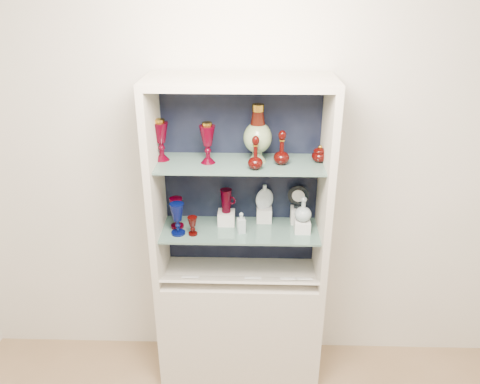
{
  "coord_description": "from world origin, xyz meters",
  "views": [
    {
      "loc": [
        0.07,
        -0.88,
        2.39
      ],
      "look_at": [
        0.0,
        1.53,
        1.3
      ],
      "focal_mm": 35.0,
      "sensor_mm": 36.0,
      "label": 1
    }
  ],
  "objects_px": {
    "clear_round_decanter": "(303,210)",
    "ruby_goblet_small": "(193,226)",
    "ruby_pitcher": "(226,201)",
    "cameo_medallion": "(298,196)",
    "lidded_bowl": "(320,153)",
    "pedestal_lamp_right": "(208,143)",
    "cobalt_goblet": "(177,219)",
    "clear_square_bottle": "(241,223)",
    "ruby_decanter_b": "(282,147)",
    "flat_flask": "(265,196)",
    "ruby_decanter_a": "(256,151)",
    "enamel_urn": "(258,133)",
    "ruby_goblet_tall": "(177,213)",
    "pedestal_lamp_left": "(161,140)"
  },
  "relations": [
    {
      "from": "cobalt_goblet",
      "to": "clear_square_bottle",
      "type": "xyz_separation_m",
      "value": [
        0.37,
        0.03,
        -0.03
      ]
    },
    {
      "from": "lidded_bowl",
      "to": "clear_round_decanter",
      "type": "distance_m",
      "value": 0.34
    },
    {
      "from": "flat_flask",
      "to": "ruby_goblet_tall",
      "type": "bearing_deg",
      "value": 172.38
    },
    {
      "from": "enamel_urn",
      "to": "lidded_bowl",
      "type": "distance_m",
      "value": 0.36
    },
    {
      "from": "ruby_decanter_b",
      "to": "ruby_goblet_small",
      "type": "xyz_separation_m",
      "value": [
        -0.5,
        -0.05,
        -0.47
      ]
    },
    {
      "from": "cobalt_goblet",
      "to": "ruby_goblet_small",
      "type": "bearing_deg",
      "value": -4.17
    },
    {
      "from": "ruby_decanter_a",
      "to": "flat_flask",
      "type": "relative_size",
      "value": 1.35
    },
    {
      "from": "cameo_medallion",
      "to": "pedestal_lamp_right",
      "type": "bearing_deg",
      "value": -159.86
    },
    {
      "from": "pedestal_lamp_right",
      "to": "ruby_decanter_a",
      "type": "relative_size",
      "value": 1.1
    },
    {
      "from": "ruby_decanter_a",
      "to": "lidded_bowl",
      "type": "relative_size",
      "value": 2.08
    },
    {
      "from": "ruby_decanter_a",
      "to": "pedestal_lamp_left",
      "type": "bearing_deg",
      "value": 166.03
    },
    {
      "from": "clear_round_decanter",
      "to": "cameo_medallion",
      "type": "relative_size",
      "value": 0.99
    },
    {
      "from": "ruby_goblet_small",
      "to": "flat_flask",
      "type": "distance_m",
      "value": 0.47
    },
    {
      "from": "cobalt_goblet",
      "to": "ruby_decanter_b",
      "type": "bearing_deg",
      "value": 4.67
    },
    {
      "from": "ruby_decanter_a",
      "to": "cobalt_goblet",
      "type": "height_order",
      "value": "ruby_decanter_a"
    },
    {
      "from": "pedestal_lamp_right",
      "to": "ruby_goblet_tall",
      "type": "height_order",
      "value": "pedestal_lamp_right"
    },
    {
      "from": "lidded_bowl",
      "to": "cameo_medallion",
      "type": "relative_size",
      "value": 0.68
    },
    {
      "from": "clear_round_decanter",
      "to": "ruby_goblet_small",
      "type": "bearing_deg",
      "value": -175.0
    },
    {
      "from": "enamel_urn",
      "to": "ruby_pitcher",
      "type": "height_order",
      "value": "enamel_urn"
    },
    {
      "from": "cobalt_goblet",
      "to": "flat_flask",
      "type": "distance_m",
      "value": 0.54
    },
    {
      "from": "lidded_bowl",
      "to": "cobalt_goblet",
      "type": "distance_m",
      "value": 0.88
    },
    {
      "from": "ruby_goblet_small",
      "to": "lidded_bowl",
      "type": "bearing_deg",
      "value": 7.77
    },
    {
      "from": "ruby_pitcher",
      "to": "pedestal_lamp_left",
      "type": "bearing_deg",
      "value": -156.65
    },
    {
      "from": "cobalt_goblet",
      "to": "flat_flask",
      "type": "xyz_separation_m",
      "value": [
        0.5,
        0.18,
        0.07
      ]
    },
    {
      "from": "enamel_urn",
      "to": "ruby_goblet_tall",
      "type": "relative_size",
      "value": 1.71
    },
    {
      "from": "ruby_decanter_b",
      "to": "flat_flask",
      "type": "bearing_deg",
      "value": 122.95
    },
    {
      "from": "ruby_pitcher",
      "to": "clear_round_decanter",
      "type": "xyz_separation_m",
      "value": [
        0.45,
        -0.09,
        -0.01
      ]
    },
    {
      "from": "clear_round_decanter",
      "to": "cobalt_goblet",
      "type": "bearing_deg",
      "value": -176.09
    },
    {
      "from": "clear_square_bottle",
      "to": "clear_round_decanter",
      "type": "distance_m",
      "value": 0.36
    },
    {
      "from": "pedestal_lamp_right",
      "to": "lidded_bowl",
      "type": "relative_size",
      "value": 2.29
    },
    {
      "from": "lidded_bowl",
      "to": "clear_round_decanter",
      "type": "xyz_separation_m",
      "value": [
        -0.08,
        -0.04,
        -0.33
      ]
    },
    {
      "from": "ruby_goblet_tall",
      "to": "clear_square_bottle",
      "type": "height_order",
      "value": "ruby_goblet_tall"
    },
    {
      "from": "cameo_medallion",
      "to": "ruby_goblet_small",
      "type": "bearing_deg",
      "value": -155.41
    },
    {
      "from": "ruby_goblet_tall",
      "to": "clear_round_decanter",
      "type": "bearing_deg",
      "value": -2.61
    },
    {
      "from": "cobalt_goblet",
      "to": "ruby_pitcher",
      "type": "xyz_separation_m",
      "value": [
        0.27,
        0.13,
        0.06
      ]
    },
    {
      "from": "pedestal_lamp_left",
      "to": "enamel_urn",
      "type": "relative_size",
      "value": 0.73
    },
    {
      "from": "ruby_decanter_a",
      "to": "lidded_bowl",
      "type": "distance_m",
      "value": 0.38
    },
    {
      "from": "clear_square_bottle",
      "to": "pedestal_lamp_right",
      "type": "bearing_deg",
      "value": 169.81
    },
    {
      "from": "cameo_medallion",
      "to": "ruby_decanter_a",
      "type": "bearing_deg",
      "value": -134.01
    },
    {
      "from": "ruby_goblet_small",
      "to": "clear_round_decanter",
      "type": "relative_size",
      "value": 0.77
    },
    {
      "from": "ruby_decanter_a",
      "to": "clear_square_bottle",
      "type": "bearing_deg",
      "value": 141.79
    },
    {
      "from": "enamel_urn",
      "to": "flat_flask",
      "type": "height_order",
      "value": "enamel_urn"
    },
    {
      "from": "pedestal_lamp_right",
      "to": "clear_square_bottle",
      "type": "relative_size",
      "value": 1.79
    },
    {
      "from": "flat_flask",
      "to": "clear_round_decanter",
      "type": "height_order",
      "value": "flat_flask"
    },
    {
      "from": "pedestal_lamp_right",
      "to": "lidded_bowl",
      "type": "xyz_separation_m",
      "value": [
        0.62,
        0.03,
        -0.06
      ]
    },
    {
      "from": "ruby_pitcher",
      "to": "cameo_medallion",
      "type": "bearing_deg",
      "value": 21.37
    },
    {
      "from": "clear_round_decanter",
      "to": "cameo_medallion",
      "type": "height_order",
      "value": "cameo_medallion"
    },
    {
      "from": "ruby_goblet_tall",
      "to": "clear_round_decanter",
      "type": "height_order",
      "value": "clear_round_decanter"
    },
    {
      "from": "ruby_decanter_a",
      "to": "cameo_medallion",
      "type": "distance_m",
      "value": 0.48
    },
    {
      "from": "pedestal_lamp_left",
      "to": "ruby_pitcher",
      "type": "bearing_deg",
      "value": 5.73
    }
  ]
}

